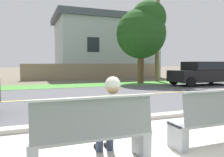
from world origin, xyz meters
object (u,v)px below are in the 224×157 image
bench_left (93,135)px  seated_person_olive (111,114)px  shade_tree_left (143,30)px  bench_right (218,120)px  car_black_near (202,72)px

bench_left → seated_person_olive: seated_person_olive is taller
bench_left → shade_tree_left: 13.55m
bench_right → shade_tree_left: 12.56m
bench_right → seated_person_olive: bearing=175.0°
bench_left → bench_right: bearing=0.0°
bench_right → car_black_near: car_black_near is taller
bench_right → car_black_near: 11.43m
seated_person_olive → shade_tree_left: (6.51, 11.04, 3.12)m
seated_person_olive → car_black_near: 12.68m
bench_right → shade_tree_left: bearing=67.8°
bench_left → bench_right: 2.26m
bench_left → seated_person_olive: size_ratio=1.38×
bench_right → seated_person_olive: (-1.94, 0.17, 0.22)m
bench_right → seated_person_olive: seated_person_olive is taller
bench_right → car_black_near: (7.56, 8.57, 0.40)m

